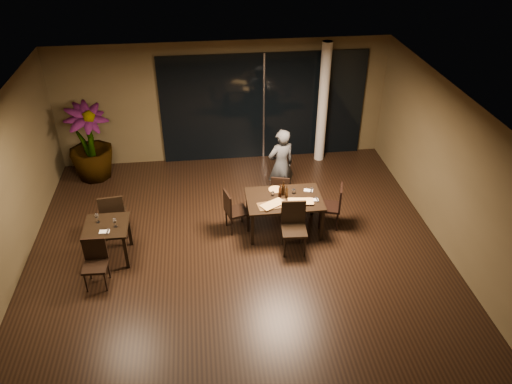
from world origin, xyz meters
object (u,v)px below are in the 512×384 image
object	(u,v)px
chair_main_right	(334,204)
bottle_a	(280,191)
diner	(281,165)
side_table	(107,231)
bottle_c	(283,188)
chair_main_near	(294,224)
bottle_b	(287,192)
chair_main_far	(280,190)
potted_plant	(89,143)
chair_side_near	(95,260)
main_table	(284,201)
chair_side_far	(113,213)
chair_main_left	(233,209)

from	to	relation	value
chair_main_right	bottle_a	distance (m)	1.17
chair_main_right	diner	bearing A→B (deg)	-124.27
side_table	bottle_c	xyz separation A→B (m)	(3.40, 0.63, 0.28)
chair_main_near	bottle_b	xyz separation A→B (m)	(-0.04, 0.65, 0.33)
chair_main_far	diner	size ratio (longest dim) A/B	0.50
side_table	chair_main_right	size ratio (longest dim) A/B	0.85
potted_plant	bottle_c	bearing A→B (deg)	-30.79
side_table	chair_main_far	distance (m)	3.67
chair_main_far	bottle_b	xyz separation A→B (m)	(-0.00, -0.71, 0.42)
potted_plant	bottle_c	size ratio (longest dim) A/B	5.80
diner	bottle_a	world-z (taller)	diner
side_table	chair_side_near	bearing A→B (deg)	-101.47
chair_main_far	chair_main_right	xyz separation A→B (m)	(0.98, -0.73, 0.06)
main_table	potted_plant	world-z (taller)	potted_plant
potted_plant	bottle_a	size ratio (longest dim) A/B	6.52
chair_main_near	potted_plant	distance (m)	5.33
chair_side_near	bottle_c	bearing A→B (deg)	21.89
bottle_a	chair_main_near	bearing A→B (deg)	-76.98
side_table	bottle_b	world-z (taller)	bottle_b
bottle_c	diner	bearing A→B (deg)	83.19
chair_main_near	chair_side_far	bearing A→B (deg)	171.49
chair_side_near	bottle_b	distance (m)	3.79
side_table	chair_side_near	size ratio (longest dim) A/B	0.90
side_table	bottle_a	xyz separation A→B (m)	(3.32, 0.57, 0.27)
chair_main_left	chair_main_right	world-z (taller)	chair_main_right
chair_main_left	potted_plant	xyz separation A→B (m)	(-3.13, 2.50, 0.41)
chair_side_far	chair_main_left	bearing A→B (deg)	172.98
chair_main_left	diner	size ratio (longest dim) A/B	0.54
chair_side_near	bottle_b	xyz separation A→B (m)	(3.58, 1.19, 0.39)
chair_main_near	diner	size ratio (longest dim) A/B	0.60
bottle_b	potted_plant	bearing A→B (deg)	148.44
chair_main_right	chair_main_far	bearing A→B (deg)	-109.30
bottle_a	chair_main_far	bearing A→B (deg)	79.08
main_table	chair_main_right	size ratio (longest dim) A/B	1.60
chair_side_near	bottle_b	bearing A→B (deg)	20.12
chair_side_near	potted_plant	bearing A→B (deg)	101.05
side_table	diner	bearing A→B (deg)	25.23
chair_main_left	bottle_c	world-z (taller)	bottle_c
side_table	chair_side_far	bearing A→B (deg)	87.67
main_table	chair_main_far	xyz separation A→B (m)	(0.05, 0.74, -0.21)
chair_main_near	potted_plant	world-z (taller)	potted_plant
main_table	chair_side_near	bearing A→B (deg)	-161.76
chair_main_left	chair_side_near	xyz separation A→B (m)	(-2.51, -1.26, -0.01)
side_table	chair_main_near	distance (m)	3.48
bottle_a	bottle_c	bearing A→B (deg)	38.83
chair_side_near	bottle_c	distance (m)	3.78
chair_side_near	chair_main_far	bearing A→B (deg)	29.70
chair_main_far	chair_main_near	bearing A→B (deg)	106.63
chair_main_far	bottle_b	world-z (taller)	bottle_b
potted_plant	bottle_a	world-z (taller)	potted_plant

